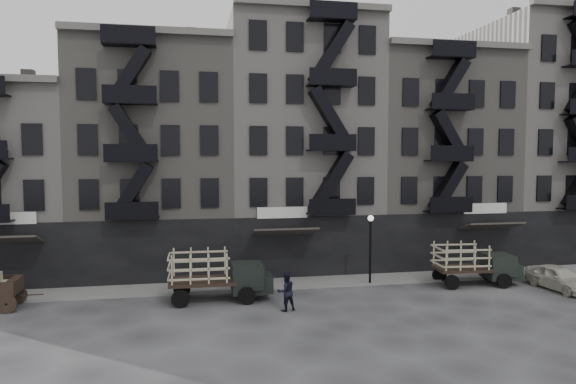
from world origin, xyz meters
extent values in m
plane|color=#38383A|center=(0.00, 0.00, 0.00)|extent=(140.00, 140.00, 0.00)
cube|color=slate|center=(0.00, 3.75, 0.07)|extent=(55.00, 2.50, 0.15)
cube|color=#A8A19A|center=(-20.00, 10.00, 6.00)|extent=(10.00, 10.00, 12.00)
cube|color=#4C4744|center=(-17.50, 10.00, 12.60)|extent=(0.70, 0.70, 1.20)
cube|color=slate|center=(-10.00, 10.00, 7.50)|extent=(10.00, 10.00, 15.00)
cube|color=black|center=(-10.00, 5.05, 2.00)|extent=(10.00, 0.35, 4.00)
cube|color=#595651|center=(-10.00, 4.85, 15.20)|extent=(10.00, 0.50, 0.40)
cube|color=#4C4744|center=(-13.00, 10.00, 15.60)|extent=(0.70, 0.70, 1.20)
cube|color=#4C4744|center=(-7.50, 10.00, 15.60)|extent=(0.70, 0.70, 1.20)
cube|color=#A8A19A|center=(0.00, 10.00, 8.50)|extent=(10.00, 10.00, 17.00)
cube|color=black|center=(0.00, 5.05, 2.00)|extent=(10.00, 0.35, 4.00)
cube|color=#595651|center=(0.00, 4.85, 17.20)|extent=(10.00, 0.50, 0.40)
cube|color=#4C4744|center=(-3.00, 10.00, 17.60)|extent=(0.70, 0.70, 1.20)
cube|color=#4C4744|center=(2.50, 10.00, 17.60)|extent=(0.70, 0.70, 1.20)
cube|color=slate|center=(10.00, 10.00, 7.50)|extent=(10.00, 10.00, 15.00)
cube|color=black|center=(10.00, 5.05, 2.00)|extent=(10.00, 0.35, 4.00)
cube|color=#595651|center=(10.00, 4.85, 15.20)|extent=(10.00, 0.50, 0.40)
cube|color=#4C4744|center=(7.00, 10.00, 15.60)|extent=(0.70, 0.70, 1.20)
cube|color=#4C4744|center=(12.50, 10.00, 15.60)|extent=(0.70, 0.70, 1.20)
cube|color=#A8A19A|center=(20.00, 10.00, 9.00)|extent=(10.00, 10.00, 18.00)
cube|color=#4C4744|center=(17.00, 10.00, 18.60)|extent=(0.70, 0.70, 1.20)
cube|color=#4C4744|center=(22.50, 10.00, 18.60)|extent=(0.70, 0.70, 1.20)
cylinder|color=black|center=(3.00, 2.60, 2.00)|extent=(0.14, 0.14, 4.00)
sphere|color=silver|center=(3.00, 2.60, 4.10)|extent=(0.36, 0.36, 0.36)
cylinder|color=black|center=(-16.75, 0.63, 0.49)|extent=(0.97, 0.10, 0.97)
cylinder|color=black|center=(-16.78, 2.39, 0.49)|extent=(0.97, 0.10, 0.97)
cube|color=black|center=(-16.59, 1.51, 1.24)|extent=(0.46, 1.42, 0.71)
cube|color=black|center=(-7.08, 1.03, 1.10)|extent=(3.59, 2.16, 0.19)
cube|color=black|center=(-4.68, 0.99, 1.20)|extent=(1.71, 1.91, 1.57)
cube|color=black|center=(-3.74, 0.97, 0.89)|extent=(0.87, 1.58, 0.94)
cylinder|color=black|center=(-4.81, -0.06, 0.47)|extent=(0.94, 0.25, 0.94)
cylinder|color=black|center=(-4.76, 2.03, 0.47)|extent=(0.94, 0.25, 0.94)
cylinder|color=black|center=(-8.25, 0.01, 0.47)|extent=(0.94, 0.25, 0.94)
cylinder|color=black|center=(-8.21, 2.10, 0.47)|extent=(0.94, 0.25, 0.94)
cube|color=black|center=(8.54, 1.55, 1.02)|extent=(3.47, 2.24, 0.17)
cube|color=black|center=(10.76, 1.34, 1.12)|extent=(1.71, 1.88, 1.46)
cube|color=black|center=(11.63, 1.26, 0.82)|extent=(0.91, 1.52, 0.87)
cylinder|color=black|center=(10.57, 0.39, 0.44)|extent=(0.89, 0.29, 0.87)
cylinder|color=black|center=(10.75, 2.32, 0.44)|extent=(0.89, 0.29, 0.87)
cylinder|color=black|center=(7.38, 0.68, 0.44)|extent=(0.89, 0.29, 0.87)
cylinder|color=black|center=(7.56, 2.62, 0.44)|extent=(0.89, 0.29, 0.87)
imported|color=beige|center=(13.53, -0.50, 0.72)|extent=(2.06, 4.36, 1.44)
imported|color=black|center=(-2.98, -1.52, 0.99)|extent=(1.12, 0.97, 1.99)
camera|label=1|loc=(-7.69, -26.64, 7.84)|focal=32.00mm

